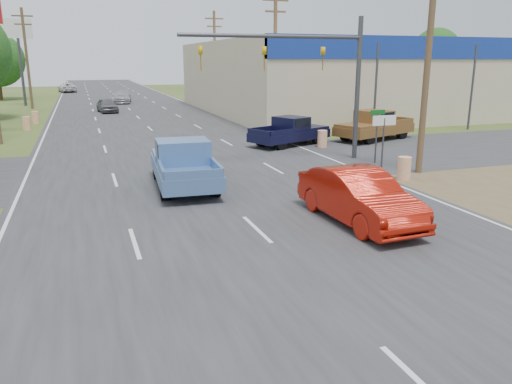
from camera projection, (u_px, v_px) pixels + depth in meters
name	position (u px, v px, depth m)	size (l,w,h in m)	color
main_road	(138.00, 117.00, 44.20)	(15.00, 180.00, 0.02)	#2D2D30
cross_road	(189.00, 165.00, 24.12)	(120.00, 10.00, 0.02)	#2D2D30
dirt_verge	(495.00, 185.00, 20.31)	(8.00, 18.00, 0.01)	brown
big_box_store	(440.00, 76.00, 53.45)	(50.00, 28.10, 6.60)	#B7A88C
utility_pole_1	(429.00, 51.00, 21.21)	(2.00, 0.28, 10.00)	#4C3823
utility_pole_2	(275.00, 55.00, 37.64)	(2.00, 0.28, 10.00)	#4C3823
utility_pole_3	(215.00, 56.00, 54.07)	(2.00, 0.28, 10.00)	#4C3823
utility_pole_6	(27.00, 56.00, 50.78)	(2.00, 0.28, 10.00)	#4C3823
tree_3	(436.00, 52.00, 87.46)	(8.40, 8.40, 10.40)	#422D19
tree_5	(255.00, 55.00, 102.43)	(7.98, 7.98, 9.88)	#422D19
barrel_0	(404.00, 169.00, 21.06)	(0.56, 0.56, 1.00)	orange
barrel_1	(322.00, 139.00, 28.94)	(0.56, 0.56, 1.00)	orange
barrel_2	(27.00, 124.00, 35.90)	(0.56, 0.56, 1.00)	orange
barrel_3	(35.00, 118.00, 39.65)	(0.56, 0.56, 1.00)	orange
pole_sign_left_far	(18.00, 38.00, 53.64)	(3.00, 0.35, 9.20)	#3F3F44
lane_sign	(384.00, 129.00, 22.59)	(1.20, 0.08, 2.52)	#3F3F44
street_name_sign	(377.00, 131.00, 24.22)	(0.80, 0.08, 2.61)	#3F3F44
signal_mast	(310.00, 63.00, 23.83)	(9.12, 0.40, 7.00)	#3F3F44
red_convertible	(359.00, 197.00, 15.47)	(1.76, 5.04, 1.66)	#9D1307
blue_pickup	(183.00, 163.00, 19.89)	(2.58, 5.85, 1.90)	black
navy_pickup	(291.00, 131.00, 29.68)	(5.47, 3.78, 1.69)	black
brown_pickup	(373.00, 125.00, 31.51)	(6.04, 4.06, 1.87)	black
distant_car_grey	(107.00, 105.00, 48.22)	(1.61, 4.00, 1.36)	#59585D
distant_car_silver	(122.00, 97.00, 58.64)	(2.01, 4.94, 1.43)	#A3A4A8
distant_car_white	(67.00, 88.00, 78.26)	(2.39, 5.19, 1.44)	silver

